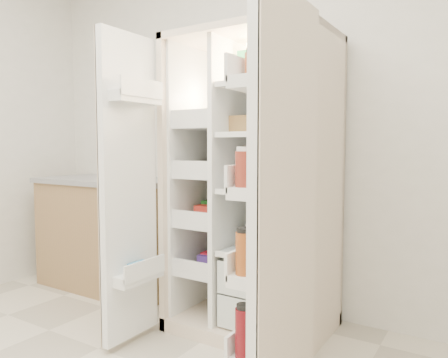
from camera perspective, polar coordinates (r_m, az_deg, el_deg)
The scene contains 5 objects.
wall_back at distance 3.02m, azimuth 5.02°, elevation 8.48°, with size 4.00×0.02×2.70m, color white.
refrigerator at distance 2.66m, azimuth 4.74°, elevation -4.07°, with size 0.92×0.70×1.80m.
freezer_door at distance 2.46m, azimuth -12.64°, elevation -1.37°, with size 0.15×0.40×1.72m.
fridge_door at distance 1.82m, azimuth 7.66°, elevation -3.97°, with size 0.17×0.58×1.72m.
kitchen_counter at distance 3.57m, azimuth -14.66°, elevation -6.94°, with size 1.21×0.65×0.88m.
Camera 1 is at (1.38, -0.68, 1.13)m, focal length 34.00 mm.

